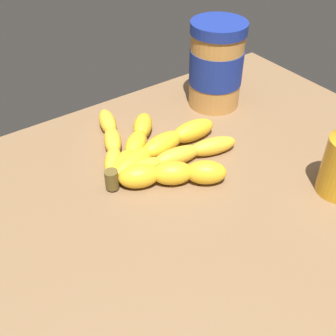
{
  "coord_description": "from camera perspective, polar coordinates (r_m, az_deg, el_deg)",
  "views": [
    {
      "loc": [
        -28.14,
        -33.32,
        41.44
      ],
      "look_at": [
        -1.79,
        3.96,
        3.62
      ],
      "focal_mm": 44.36,
      "sensor_mm": 36.0,
      "label": 1
    }
  ],
  "objects": [
    {
      "name": "ground_plane",
      "position": [
        0.61,
        3.52,
        -5.11
      ],
      "size": [
        83.45,
        62.23,
        3.3
      ],
      "primitive_type": "cube",
      "color": "brown"
    },
    {
      "name": "peanut_butter_jar",
      "position": [
        0.78,
        6.62,
        13.86
      ],
      "size": [
        9.97,
        9.97,
        15.8
      ],
      "color": "#BF8442",
      "rests_on": "ground_plane"
    },
    {
      "name": "banana_bunch",
      "position": [
        0.65,
        -2.02,
        2.14
      ],
      "size": [
        22.88,
        28.03,
        3.61
      ],
      "color": "gold",
      "rests_on": "ground_plane"
    }
  ]
}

